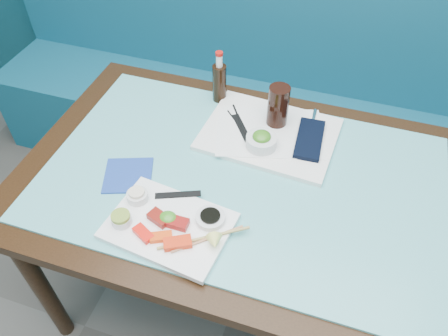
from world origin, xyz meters
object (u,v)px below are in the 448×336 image
(sashimi_plate, at_px, (169,226))
(seaweed_bowl, at_px, (261,142))
(dining_table, at_px, (241,195))
(cola_glass, at_px, (278,106))
(cola_bottle_body, at_px, (219,83))
(booth_bench, at_px, (287,110))
(serving_tray, at_px, (269,134))
(blue_napkin, at_px, (128,175))

(sashimi_plate, xyz_separation_m, seaweed_bowl, (0.16, 0.38, 0.03))
(dining_table, relative_size, seaweed_bowl, 13.93)
(cola_glass, distance_m, cola_bottle_body, 0.25)
(booth_bench, bearing_deg, cola_glass, -85.60)
(seaweed_bowl, bearing_deg, cola_glass, 81.25)
(serving_tray, distance_m, cola_glass, 0.10)
(sashimi_plate, distance_m, blue_napkin, 0.24)
(booth_bench, distance_m, cola_glass, 0.75)
(serving_tray, xyz_separation_m, blue_napkin, (-0.37, -0.32, -0.01))
(cola_bottle_body, bearing_deg, seaweed_bowl, -44.96)
(booth_bench, distance_m, seaweed_bowl, 0.82)
(blue_napkin, bearing_deg, booth_bench, 70.45)
(dining_table, bearing_deg, sashimi_plate, -118.85)
(dining_table, xyz_separation_m, sashimi_plate, (-0.14, -0.25, 0.10))
(cola_bottle_body, bearing_deg, blue_napkin, -107.95)
(dining_table, relative_size, serving_tray, 3.20)
(dining_table, bearing_deg, booth_bench, 90.00)
(sashimi_plate, relative_size, seaweed_bowl, 3.31)
(seaweed_bowl, height_order, blue_napkin, seaweed_bowl)
(dining_table, height_order, seaweed_bowl, seaweed_bowl)
(cola_bottle_body, bearing_deg, sashimi_plate, -85.08)
(cola_glass, bearing_deg, booth_bench, 94.40)
(dining_table, distance_m, cola_bottle_body, 0.43)
(blue_napkin, bearing_deg, cola_bottle_body, 72.05)
(booth_bench, bearing_deg, seaweed_bowl, -88.02)
(seaweed_bowl, xyz_separation_m, cola_glass, (0.02, 0.13, 0.05))
(sashimi_plate, relative_size, serving_tray, 0.76)
(serving_tray, bearing_deg, booth_bench, 97.29)
(dining_table, relative_size, cola_glass, 9.58)
(serving_tray, height_order, blue_napkin, serving_tray)
(cola_glass, xyz_separation_m, blue_napkin, (-0.38, -0.37, -0.09))
(serving_tray, height_order, cola_bottle_body, cola_bottle_body)
(seaweed_bowl, relative_size, blue_napkin, 0.69)
(booth_bench, xyz_separation_m, serving_tray, (0.03, -0.63, 0.39))
(serving_tray, xyz_separation_m, seaweed_bowl, (-0.01, -0.07, 0.03))
(booth_bench, relative_size, seaweed_bowl, 29.86)
(sashimi_plate, height_order, cola_bottle_body, cola_bottle_body)
(cola_glass, bearing_deg, seaweed_bowl, -98.75)
(cola_glass, bearing_deg, blue_napkin, -135.84)
(dining_table, bearing_deg, blue_napkin, -162.04)
(serving_tray, distance_m, blue_napkin, 0.49)
(seaweed_bowl, bearing_deg, blue_napkin, -146.37)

